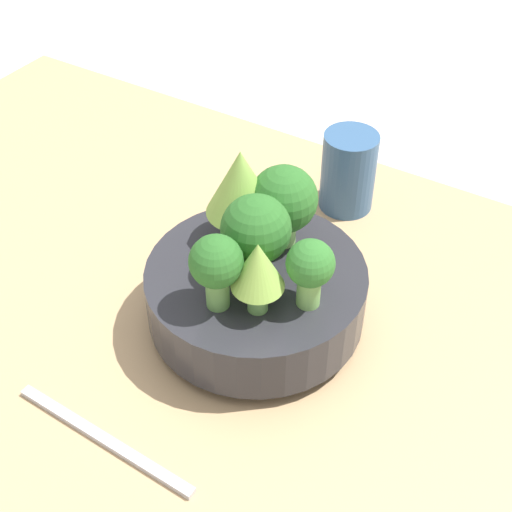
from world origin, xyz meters
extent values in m
plane|color=beige|center=(0.00, 0.00, 0.00)|extent=(6.00, 6.00, 0.00)
cube|color=tan|center=(0.00, 0.00, 0.02)|extent=(1.19, 0.68, 0.05)
cylinder|color=#28282D|center=(0.02, 0.01, 0.06)|extent=(0.10, 0.10, 0.01)
cylinder|color=#28282D|center=(0.02, 0.01, 0.09)|extent=(0.22, 0.22, 0.06)
cylinder|color=#609347|center=(0.05, -0.04, 0.14)|extent=(0.02, 0.02, 0.03)
cone|color=#84AD47|center=(0.05, -0.04, 0.17)|extent=(0.05, 0.05, 0.05)
cylinder|color=#7AB256|center=(0.02, 0.06, 0.14)|extent=(0.03, 0.03, 0.03)
sphere|color=#286023|center=(0.02, 0.06, 0.17)|extent=(0.07, 0.07, 0.07)
cylinder|color=#6BA34C|center=(0.02, 0.01, 0.14)|extent=(0.03, 0.03, 0.03)
sphere|color=#286023|center=(0.02, 0.01, 0.17)|extent=(0.07, 0.07, 0.07)
cylinder|color=#6BA34C|center=(-0.01, 0.04, 0.14)|extent=(0.02, 0.02, 0.04)
cone|color=#84AD47|center=(-0.01, 0.04, 0.19)|extent=(0.07, 0.07, 0.07)
cylinder|color=#7AB256|center=(0.09, -0.01, 0.14)|extent=(0.02, 0.02, 0.03)
sphere|color=#2D6B28|center=(0.09, -0.01, 0.17)|extent=(0.04, 0.04, 0.04)
cylinder|color=#609347|center=(0.02, -0.05, 0.14)|extent=(0.02, 0.02, 0.04)
sphere|color=#286023|center=(0.02, -0.05, 0.17)|extent=(0.05, 0.05, 0.05)
cylinder|color=#33567F|center=(0.02, 0.23, 0.10)|extent=(0.07, 0.07, 0.10)
cube|color=#B2B2B7|center=(-0.02, -0.19, 0.05)|extent=(0.20, 0.02, 0.01)
camera|label=1|loc=(0.29, -0.42, 0.59)|focal=50.00mm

